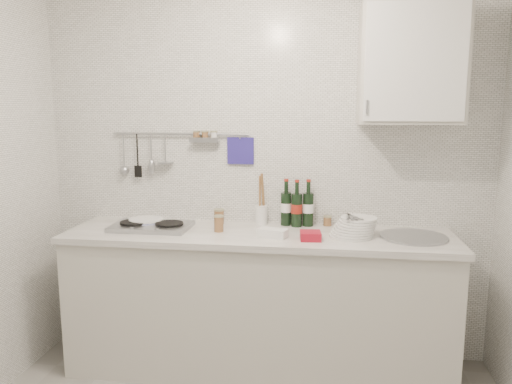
# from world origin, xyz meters

# --- Properties ---
(back_wall) EXTENTS (3.00, 0.02, 2.50)m
(back_wall) POSITION_xyz_m (0.00, 1.40, 1.25)
(back_wall) COLOR silver
(back_wall) RESTS_ON floor
(counter) EXTENTS (2.44, 0.64, 0.96)m
(counter) POSITION_xyz_m (0.01, 1.10, 0.43)
(counter) COLOR beige
(counter) RESTS_ON floor
(wall_rail) EXTENTS (0.98, 0.09, 0.34)m
(wall_rail) POSITION_xyz_m (-0.60, 1.37, 1.43)
(wall_rail) COLOR #93969B
(wall_rail) RESTS_ON back_wall
(wall_cabinet) EXTENTS (0.60, 0.38, 0.70)m
(wall_cabinet) POSITION_xyz_m (0.90, 1.22, 1.95)
(wall_cabinet) COLOR beige
(wall_cabinet) RESTS_ON back_wall
(plate_stack_hob) EXTENTS (0.26, 0.25, 0.05)m
(plate_stack_hob) POSITION_xyz_m (-0.77, 1.16, 0.94)
(plate_stack_hob) COLOR #505BB6
(plate_stack_hob) RESTS_ON counter
(plate_stack_sink) EXTENTS (0.29, 0.28, 0.12)m
(plate_stack_sink) POSITION_xyz_m (0.60, 1.09, 0.98)
(plate_stack_sink) COLOR white
(plate_stack_sink) RESTS_ON counter
(wine_bottles) EXTENTS (0.22, 0.10, 0.31)m
(wine_bottles) POSITION_xyz_m (0.23, 1.32, 1.07)
(wine_bottles) COLOR black
(wine_bottles) RESTS_ON counter
(butter_dish) EXTENTS (0.19, 0.13, 0.05)m
(butter_dish) POSITION_xyz_m (0.10, 0.99, 0.95)
(butter_dish) COLOR white
(butter_dish) RESTS_ON counter
(strawberry_punnet) EXTENTS (0.13, 0.13, 0.05)m
(strawberry_punnet) POSITION_xyz_m (0.33, 0.97, 0.95)
(strawberry_punnet) COLOR #B01322
(strawberry_punnet) RESTS_ON counter
(utensil_crock) EXTENTS (0.08, 0.08, 0.35)m
(utensil_crock) POSITION_xyz_m (-0.01, 1.33, 1.00)
(utensil_crock) COLOR white
(utensil_crock) RESTS_ON counter
(jar_a) EXTENTS (0.07, 0.07, 0.10)m
(jar_a) POSITION_xyz_m (-0.30, 1.30, 0.97)
(jar_a) COLOR brown
(jar_a) RESTS_ON counter
(jar_b) EXTENTS (0.06, 0.06, 0.07)m
(jar_b) POSITION_xyz_m (0.43, 1.35, 0.95)
(jar_b) COLOR brown
(jar_b) RESTS_ON counter
(jar_c) EXTENTS (0.06, 0.06, 0.07)m
(jar_c) POSITION_xyz_m (0.56, 1.15, 0.96)
(jar_c) COLOR brown
(jar_c) RESTS_ON counter
(jar_d) EXTENTS (0.06, 0.06, 0.11)m
(jar_d) POSITION_xyz_m (-0.25, 1.09, 0.97)
(jar_d) COLOR brown
(jar_d) RESTS_ON counter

